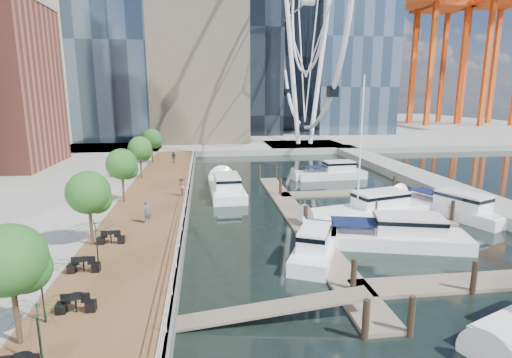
% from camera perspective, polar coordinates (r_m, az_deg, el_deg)
% --- Properties ---
extents(ground, '(520.00, 520.00, 0.00)m').
position_cam_1_polar(ground, '(23.00, 4.60, -13.91)').
color(ground, black).
rests_on(ground, ground).
extents(boardwalk, '(6.00, 60.00, 1.00)m').
position_cam_1_polar(boardwalk, '(36.77, -14.29, -3.40)').
color(boardwalk, brown).
rests_on(boardwalk, ground).
extents(seawall, '(0.25, 60.00, 1.00)m').
position_cam_1_polar(seawall, '(36.51, -9.61, -3.30)').
color(seawall, '#595954').
rests_on(seawall, ground).
extents(land_far, '(200.00, 114.00, 1.00)m').
position_cam_1_polar(land_far, '(122.66, -5.34, 7.51)').
color(land_far, gray).
rests_on(land_far, ground).
extents(breakwater, '(4.00, 60.00, 1.00)m').
position_cam_1_polar(breakwater, '(48.01, 23.39, -0.44)').
color(breakwater, gray).
rests_on(breakwater, ground).
extents(pier, '(14.00, 12.00, 1.00)m').
position_cam_1_polar(pier, '(75.13, 6.90, 4.64)').
color(pier, gray).
rests_on(pier, ground).
extents(railing, '(0.10, 60.00, 1.05)m').
position_cam_1_polar(railing, '(36.26, -9.82, -1.74)').
color(railing, white).
rests_on(railing, boardwalk).
extents(floating_docks, '(16.00, 34.00, 2.60)m').
position_cam_1_polar(floating_docks, '(34.00, 14.37, -4.67)').
color(floating_docks, '#6D6051').
rests_on(floating_docks, ground).
extents(ferris_wheel, '(5.80, 45.60, 47.80)m').
position_cam_1_polar(ferris_wheel, '(76.20, 7.42, 23.95)').
color(ferris_wheel, white).
rests_on(ferris_wheel, ground).
extents(port_cranes, '(40.00, 52.00, 38.00)m').
position_cam_1_polar(port_cranes, '(136.84, 25.37, 15.08)').
color(port_cranes, '#D84C14').
rests_on(port_cranes, ground).
extents(street_trees, '(2.60, 42.60, 4.60)m').
position_cam_1_polar(street_trees, '(35.39, -18.66, 2.03)').
color(street_trees, '#3F2B1C').
rests_on(street_trees, ground).
extents(cafe_tables, '(2.50, 13.70, 0.74)m').
position_cam_1_polar(cafe_tables, '(21.04, -23.82, -13.41)').
color(cafe_tables, black).
rests_on(cafe_tables, ground).
extents(yacht_foreground, '(11.81, 5.85, 2.15)m').
position_cam_1_polar(yacht_foreground, '(28.93, 18.31, -8.93)').
color(yacht_foreground, silver).
rests_on(yacht_foreground, ground).
extents(pedestrian_near, '(0.70, 0.69, 1.63)m').
position_cam_1_polar(pedestrian_near, '(29.62, -15.26, -4.54)').
color(pedestrian_near, '#535C6F').
rests_on(pedestrian_near, boardwalk).
extents(pedestrian_mid, '(0.66, 0.85, 1.75)m').
position_cam_1_polar(pedestrian_mid, '(36.68, -10.74, -1.06)').
color(pedestrian_mid, '#8E7062').
rests_on(pedestrian_mid, boardwalk).
extents(pedestrian_far, '(0.95, 0.73, 1.49)m').
position_cam_1_polar(pedestrian_far, '(54.90, -11.66, 3.08)').
color(pedestrian_far, '#31373D').
rests_on(pedestrian_far, boardwalk).
extents(moored_yachts, '(23.45, 36.59, 11.50)m').
position_cam_1_polar(moored_yachts, '(34.99, 13.81, -5.01)').
color(moored_yachts, white).
rests_on(moored_yachts, ground).
extents(cafe_seating, '(4.42, 11.30, 2.75)m').
position_cam_1_polar(cafe_seating, '(19.29, -25.39, -12.81)').
color(cafe_seating, '#0E351C').
rests_on(cafe_seating, ground).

